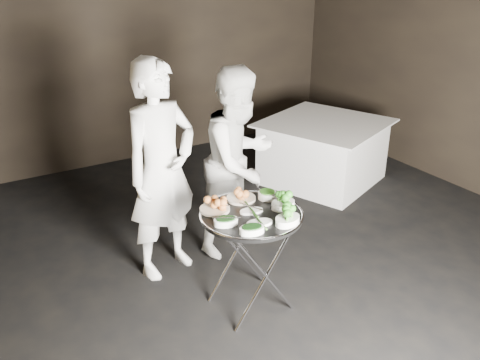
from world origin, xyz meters
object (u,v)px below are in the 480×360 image
waiter_left (162,171)px  tray_stand (251,256)px  dining_table (323,152)px  serving_tray (251,215)px  waiter_right (240,161)px

waiter_left → tray_stand: bearing=-83.0°
tray_stand → dining_table: 2.41m
serving_tray → waiter_right: (0.38, 0.78, 0.05)m
serving_tray → waiter_left: 0.84m
waiter_right → waiter_left: bearing=162.0°
tray_stand → serving_tray: serving_tray is taller
tray_stand → waiter_right: 0.95m
waiter_right → dining_table: size_ratio=1.31×
waiter_left → dining_table: bearing=2.5°
tray_stand → dining_table: tray_stand is taller
tray_stand → serving_tray: size_ratio=1.05×
dining_table → serving_tray: bearing=-141.8°
tray_stand → serving_tray: 0.33m
serving_tray → dining_table: 2.45m
tray_stand → waiter_left: size_ratio=0.43×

